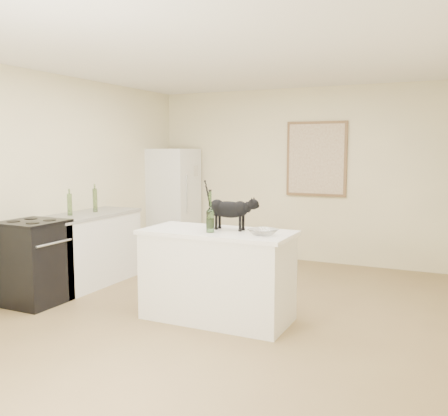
% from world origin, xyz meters
% --- Properties ---
extents(floor, '(5.50, 5.50, 0.00)m').
position_xyz_m(floor, '(0.00, 0.00, 0.00)').
color(floor, olive).
rests_on(floor, ground).
extents(ceiling, '(5.50, 5.50, 0.00)m').
position_xyz_m(ceiling, '(0.00, 0.00, 2.60)').
color(ceiling, white).
rests_on(ceiling, ground).
extents(wall_back, '(4.50, 0.00, 4.50)m').
position_xyz_m(wall_back, '(0.00, 2.75, 1.30)').
color(wall_back, beige).
rests_on(wall_back, ground).
extents(wall_left, '(0.00, 5.50, 5.50)m').
position_xyz_m(wall_left, '(-2.25, 0.00, 1.30)').
color(wall_left, beige).
rests_on(wall_left, ground).
extents(island_base, '(1.44, 0.67, 0.86)m').
position_xyz_m(island_base, '(0.10, -0.20, 0.43)').
color(island_base, white).
rests_on(island_base, floor).
extents(island_top, '(1.50, 0.70, 0.04)m').
position_xyz_m(island_top, '(0.10, -0.20, 0.88)').
color(island_top, white).
rests_on(island_top, island_base).
extents(left_cabinets, '(0.60, 1.40, 0.86)m').
position_xyz_m(left_cabinets, '(-1.95, 0.30, 0.43)').
color(left_cabinets, white).
rests_on(left_cabinets, floor).
extents(left_countertop, '(0.62, 1.44, 0.04)m').
position_xyz_m(left_countertop, '(-1.95, 0.30, 0.88)').
color(left_countertop, gray).
rests_on(left_countertop, left_cabinets).
extents(stove, '(0.60, 0.60, 0.90)m').
position_xyz_m(stove, '(-1.95, -0.60, 0.45)').
color(stove, black).
rests_on(stove, floor).
extents(fridge, '(0.68, 0.68, 1.70)m').
position_xyz_m(fridge, '(-1.95, 2.35, 0.85)').
color(fridge, white).
rests_on(fridge, floor).
extents(artwork_frame, '(0.90, 0.03, 1.10)m').
position_xyz_m(artwork_frame, '(0.30, 2.72, 1.55)').
color(artwork_frame, brown).
rests_on(artwork_frame, wall_back).
extents(artwork_canvas, '(0.82, 0.00, 1.02)m').
position_xyz_m(artwork_canvas, '(0.30, 2.70, 1.55)').
color(artwork_canvas, beige).
rests_on(artwork_canvas, wall_back).
extents(black_cat, '(0.52, 0.16, 0.36)m').
position_xyz_m(black_cat, '(0.19, -0.11, 1.08)').
color(black_cat, black).
rests_on(black_cat, island_top).
extents(wine_bottle, '(0.09, 0.09, 0.36)m').
position_xyz_m(wine_bottle, '(0.09, -0.33, 1.08)').
color(wine_bottle, '#2A5A24').
rests_on(wine_bottle, island_top).
extents(glass_bowl, '(0.33, 0.33, 0.06)m').
position_xyz_m(glass_bowl, '(0.61, -0.27, 0.93)').
color(glass_bowl, silver).
rests_on(glass_bowl, island_top).
extents(fridge_paper, '(0.04, 0.12, 0.16)m').
position_xyz_m(fridge_paper, '(-1.60, 2.47, 1.35)').
color(fridge_paper, beige).
rests_on(fridge_paper, fridge).
extents(counter_bottle_cluster, '(0.12, 0.45, 0.30)m').
position_xyz_m(counter_bottle_cluster, '(-1.97, 0.25, 1.04)').
color(counter_bottle_cluster, '#294D19').
rests_on(counter_bottle_cluster, left_countertop).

